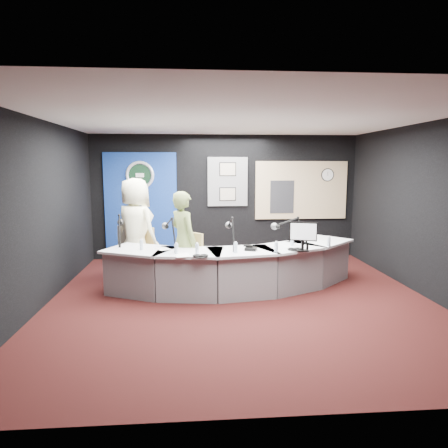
{
  "coord_description": "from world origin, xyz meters",
  "views": [
    {
      "loc": [
        -0.73,
        -6.05,
        2.1
      ],
      "look_at": [
        -0.2,
        0.8,
        1.1
      ],
      "focal_mm": 32.0,
      "sensor_mm": 36.0,
      "label": 1
    }
  ],
  "objects": [
    {
      "name": "paper_stack",
      "position": [
        -1.24,
        0.44,
        0.75
      ],
      "size": [
        0.3,
        0.32,
        0.0
      ],
      "primitive_type": "cube",
      "rotation": [
        0.0,
        0.0,
        0.53
      ],
      "color": "white",
      "rests_on": "broadcast_desk"
    },
    {
      "name": "desk_phone",
      "position": [
        0.19,
        0.21,
        0.78
      ],
      "size": [
        0.22,
        0.2,
        0.05
      ],
      "primitive_type": "cube",
      "rotation": [
        0.0,
        0.0,
        -0.35
      ],
      "color": "black",
      "rests_on": "broadcast_desk"
    },
    {
      "name": "wall_back",
      "position": [
        0.0,
        3.0,
        1.4
      ],
      "size": [
        6.0,
        0.02,
        2.8
      ],
      "primitive_type": "cube",
      "color": "black",
      "rests_on": "ground"
    },
    {
      "name": "armchair_left",
      "position": [
        -1.8,
        1.33,
        0.47
      ],
      "size": [
        0.73,
        0.73,
        0.94
      ],
      "primitive_type": null,
      "rotation": [
        0.0,
        0.0,
        -0.57
      ],
      "color": "#A2854A",
      "rests_on": "ground"
    },
    {
      "name": "booth_window_frame",
      "position": [
        1.75,
        2.97,
        1.55
      ],
      "size": [
        2.12,
        0.06,
        1.32
      ],
      "primitive_type": "cube",
      "color": "tan",
      "rests_on": "wall_back"
    },
    {
      "name": "backdrop_panel",
      "position": [
        -1.9,
        2.97,
        1.25
      ],
      "size": [
        1.6,
        0.05,
        2.3
      ],
      "primitive_type": "cube",
      "color": "navy",
      "rests_on": "wall_back"
    },
    {
      "name": "person_man",
      "position": [
        -1.8,
        1.33,
        0.94
      ],
      "size": [
        1.1,
        1.04,
        1.89
      ],
      "primitive_type": "imported",
      "rotation": [
        0.0,
        0.0,
        2.49
      ],
      "color": "#F2EEC2",
      "rests_on": "ground"
    },
    {
      "name": "boom_mic_d",
      "position": [
        0.86,
        0.33,
        1.05
      ],
      "size": [
        0.58,
        0.54,
        0.6
      ],
      "primitive_type": null,
      "color": "black",
      "rests_on": "broadcast_desk"
    },
    {
      "name": "agency_seal",
      "position": [
        -1.9,
        2.93,
        1.9
      ],
      "size": [
        0.63,
        0.07,
        0.63
      ],
      "primitive_type": "torus",
      "rotation": [
        1.57,
        0.0,
        0.0
      ],
      "color": "silver",
      "rests_on": "backdrop_panel"
    },
    {
      "name": "booth_glow",
      "position": [
        1.75,
        2.96,
        1.55
      ],
      "size": [
        2.0,
        0.02,
        1.2
      ],
      "primitive_type": "cube",
      "color": "#FFF1A1",
      "rests_on": "booth_window_frame"
    },
    {
      "name": "notepad",
      "position": [
        -0.91,
        -0.05,
        0.75
      ],
      "size": [
        0.27,
        0.34,
        0.0
      ],
      "primitive_type": "cube",
      "rotation": [
        0.0,
        0.0,
        0.18
      ],
      "color": "white",
      "rests_on": "broadcast_desk"
    },
    {
      "name": "wall_right",
      "position": [
        3.0,
        0.0,
        1.4
      ],
      "size": [
        0.02,
        6.0,
        2.8
      ],
      "primitive_type": "cube",
      "color": "black",
      "rests_on": "ground"
    },
    {
      "name": "person_woman",
      "position": [
        -0.9,
        0.66,
        0.84
      ],
      "size": [
        0.68,
        0.73,
        1.69
      ],
      "primitive_type": "imported",
      "rotation": [
        0.0,
        0.0,
        2.18
      ],
      "color": "olive",
      "rests_on": "ground"
    },
    {
      "name": "armchair_right",
      "position": [
        -0.9,
        0.66,
        0.52
      ],
      "size": [
        0.83,
        0.83,
        1.04
      ],
      "primitive_type": null,
      "rotation": [
        0.0,
        0.0,
        -0.87
      ],
      "color": "#A2854A",
      "rests_on": "ground"
    },
    {
      "name": "ground",
      "position": [
        0.0,
        0.0,
        0.0
      ],
      "size": [
        6.0,
        6.0,
        0.0
      ],
      "primitive_type": "plane",
      "color": "black",
      "rests_on": "ground"
    },
    {
      "name": "boom_mic_c",
      "position": [
        -0.11,
        0.42,
        1.05
      ],
      "size": [
        0.16,
        0.74,
        0.6
      ],
      "primitive_type": null,
      "color": "black",
      "rests_on": "broadcast_desk"
    },
    {
      "name": "water_bottles",
      "position": [
        -0.01,
        0.28,
        0.84
      ],
      "size": [
        3.19,
        0.6,
        0.18
      ],
      "primitive_type": null,
      "color": "silver",
      "rests_on": "broadcast_desk"
    },
    {
      "name": "seal_center",
      "position": [
        -1.9,
        2.94,
        1.9
      ],
      "size": [
        0.48,
        0.01,
        0.48
      ],
      "primitive_type": "cylinder",
      "rotation": [
        1.57,
        0.0,
        0.0
      ],
      "color": "black",
      "rests_on": "backdrop_panel"
    },
    {
      "name": "headphones_far",
      "position": [
        -0.63,
        -0.2,
        0.77
      ],
      "size": [
        0.23,
        0.23,
        0.04
      ],
      "primitive_type": "torus",
      "color": "black",
      "rests_on": "broadcast_desk"
    },
    {
      "name": "computer_monitor",
      "position": [
        1.01,
        0.09,
        1.07
      ],
      "size": [
        0.46,
        0.18,
        0.33
      ],
      "primitive_type": "cube",
      "rotation": [
        0.0,
        0.0,
        -0.33
      ],
      "color": "black",
      "rests_on": "broadcast_desk"
    },
    {
      "name": "wall_clock",
      "position": [
        2.35,
        2.94,
        1.9
      ],
      "size": [
        0.28,
        0.01,
        0.28
      ],
      "primitive_type": "cylinder",
      "rotation": [
        1.57,
        0.0,
        0.0
      ],
      "color": "white",
      "rests_on": "booth_window_frame"
    },
    {
      "name": "headphones_near",
      "position": [
        0.9,
        0.16,
        0.77
      ],
      "size": [
        0.24,
        0.24,
        0.04
      ],
      "primitive_type": "torus",
      "color": "black",
      "rests_on": "broadcast_desk"
    },
    {
      "name": "equipment_rack",
      "position": [
        1.3,
        2.94,
        1.4
      ],
      "size": [
        0.55,
        0.02,
        0.75
      ],
      "primitive_type": "cube",
      "color": "black",
      "rests_on": "booth_window_frame"
    },
    {
      "name": "framed_photo_lower",
      "position": [
        0.05,
        2.94,
        1.47
      ],
      "size": [
        0.34,
        0.02,
        0.27
      ],
      "primitive_type": "cube",
      "color": "gray",
      "rests_on": "pinboard"
    },
    {
      "name": "ceiling",
      "position": [
        0.0,
        0.0,
        2.8
      ],
      "size": [
        6.0,
        6.0,
        0.02
      ],
      "primitive_type": "cube",
      "color": "silver",
      "rests_on": "ground"
    },
    {
      "name": "framed_photo_upper",
      "position": [
        0.05,
        2.94,
        2.03
      ],
      "size": [
        0.34,
        0.02,
        0.27
      ],
      "primitive_type": "cube",
      "color": "gray",
      "rests_on": "pinboard"
    },
    {
      "name": "boom_mic_a",
      "position": [
        -2.01,
        0.93,
        1.05
      ],
      "size": [
        0.2,
        0.73,
        0.6
      ],
      "primitive_type": null,
      "color": "black",
      "rests_on": "broadcast_desk"
    },
    {
      "name": "pinboard",
      "position": [
        0.05,
        2.97,
        1.75
      ],
      "size": [
        0.9,
        0.04,
        1.1
      ],
      "primitive_type": "cube",
      "color": "slate",
      "rests_on": "wall_back"
    },
    {
      "name": "draped_jacket",
      "position": [
        -1.95,
        1.54,
        0.62
      ],
      "size": [
        0.47,
        0.36,
        0.7
      ],
      "primitive_type": "cube",
      "rotation": [
        0.0,
        0.0,
        -0.57
      ],
      "color": "#696559",
      "rests_on": "armchair_left"
    },
    {
      "name": "wall_left",
      "position": [
        -3.0,
        0.0,
        1.4
      ],
      "size": [
        0.02,
        6.0,
        2.8
      ],
      "primitive_type": "cube",
      "color": "black",
      "rests_on": "ground"
    },
    {
      "name": "broadcast_desk",
      "position": [
        -0.05,
        0.55,
        0.38
      ],
      "size": [
        4.5,
        1.9,
        0.75
      ],
      "primitive_type": null,
      "color": "silver",
      "rests_on": "ground"
    },
    {
      "name": "boom_mic_b",
      "position": [
        -1.11,
        0.43,
        1.05
      ],
      "size": [
        0.32,
        0.71,
        0.6
      ],
      "primitive_type": null,
      "color": "black",
      "rests_on": "broadcast_desk"
    },
    {
      "name": "wall_front",
      "position": [
        0.0,
        -3.0,
        1.4
      ],
      "size": [
        6.0,
        0.02,
        2.8
      ],
      "primitive_type": "cube",
      "color": "black",
      "rests_on": "ground"
    }
  ]
}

